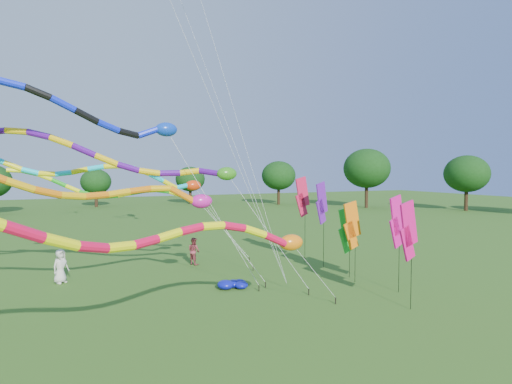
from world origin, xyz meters
name	(u,v)px	position (x,y,z in m)	size (l,w,h in m)	color
ground	(278,324)	(0.00, 0.00, 0.00)	(160.00, 160.00, 0.00)	#295516
tree_ring	(500,172)	(4.00, -5.84, 5.73)	(115.27, 120.61, 9.62)	#382314
tube_kite_red	(190,236)	(-3.69, -1.23, 3.75)	(13.90, 5.42, 6.00)	black
tube_kite_orange	(88,186)	(-6.38, 3.81, 5.14)	(15.82, 2.23, 7.22)	black
tube_kite_purple	(118,158)	(-5.10, 4.99, 6.27)	(15.15, 4.74, 8.08)	black
tube_kite_blue	(53,108)	(-7.52, 3.59, 8.05)	(15.74, 1.32, 9.62)	black
tube_kite_cyan	(121,175)	(-4.68, 7.80, 5.50)	(13.38, 1.08, 7.32)	black
tube_kite_green	(133,193)	(-3.58, 11.52, 4.44)	(13.10, 2.35, 6.43)	black
banner_pole_orange	(352,225)	(6.12, 3.75, 2.95)	(1.16, 0.19, 4.21)	black
banner_pole_red	(302,197)	(6.11, 8.74, 4.10)	(1.15, 0.34, 5.37)	black
banner_pole_green	(347,230)	(6.43, 4.62, 2.58)	(1.16, 0.22, 3.84)	black
banner_pole_magenta_b	(397,222)	(6.85, 1.34, 3.36)	(1.14, 0.37, 4.63)	black
banner_pole_magenta_a	(408,231)	(5.53, -0.78, 3.29)	(1.15, 0.31, 4.56)	black
banner_pole_violet	(322,203)	(6.45, 7.09, 3.84)	(1.09, 0.55, 5.10)	black
blue_nylon_heap	(234,284)	(0.24, 5.17, 0.20)	(1.45, 1.33, 0.44)	#0C12A4
person_a	(60,266)	(-7.49, 9.73, 0.87)	(0.85, 0.55, 1.73)	beige
person_c	(194,251)	(-0.10, 11.11, 0.83)	(0.80, 0.63, 1.66)	#91343C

